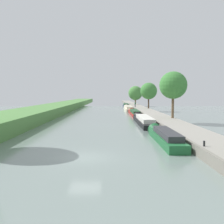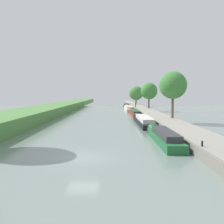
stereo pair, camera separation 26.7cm
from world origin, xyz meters
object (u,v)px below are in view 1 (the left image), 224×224
narrowboat_black (143,120)px  mooring_bollard_far (130,104)px  narrowboat_green (164,136)px  narrowboat_navy (126,106)px  narrowboat_red (134,113)px  narrowboat_cream (128,108)px  mooring_bollard_near (204,144)px  person_walking (135,104)px

narrowboat_black → mooring_bollard_far: (1.88, 52.86, 0.54)m
narrowboat_green → narrowboat_navy: bearing=90.1°
narrowboat_black → mooring_bollard_far: narrowboat_black is taller
narrowboat_red → narrowboat_cream: (-0.28, 16.59, 0.06)m
narrowboat_black → mooring_bollard_far: size_ratio=35.49×
narrowboat_cream → narrowboat_navy: narrowboat_navy is taller
narrowboat_navy → mooring_bollard_far: (1.88, 4.86, 0.47)m
narrowboat_green → narrowboat_navy: (-0.11, 63.49, 0.06)m
mooring_bollard_far → mooring_bollard_near: bearing=-90.0°
narrowboat_green → narrowboat_red: 32.56m
narrowboat_red → person_walking: size_ratio=9.34×
narrowboat_navy → mooring_bollard_near: (1.88, -69.87, 0.47)m
narrowboat_navy → person_walking: size_ratio=6.11×
narrowboat_black → person_walking: 35.81m
narrowboat_green → narrowboat_cream: (-0.28, 49.16, 0.01)m
narrowboat_red → person_walking: (2.08, 18.66, 1.23)m
narrowboat_green → person_walking: size_ratio=7.01×
mooring_bollard_far → narrowboat_red: bearing=-92.8°
narrowboat_red → narrowboat_navy: bearing=90.2°
narrowboat_red → narrowboat_cream: 16.60m
narrowboat_navy → mooring_bollard_near: narrowboat_navy is taller
narrowboat_cream → narrowboat_navy: bearing=89.3°
narrowboat_green → mooring_bollard_near: narrowboat_green is taller
narrowboat_green → narrowboat_navy: narrowboat_navy is taller
narrowboat_cream → person_walking: (2.35, 2.06, 1.17)m
narrowboat_cream → narrowboat_navy: 14.34m
narrowboat_green → narrowboat_black: 15.50m
narrowboat_green → person_walking: 51.28m
narrowboat_green → mooring_bollard_near: bearing=-74.5°
narrowboat_black → narrowboat_cream: bearing=90.3°
mooring_bollard_near → mooring_bollard_far: bearing=90.0°
person_walking → mooring_bollard_far: bearing=91.0°
narrowboat_cream → person_walking: bearing=41.2°
narrowboat_navy → narrowboat_black: bearing=-90.0°
narrowboat_green → narrowboat_black: size_ratio=0.73×
narrowboat_black → narrowboat_green: bearing=-89.6°
narrowboat_cream → mooring_bollard_far: bearing=83.9°
narrowboat_green → narrowboat_red: narrowboat_green is taller
person_walking → mooring_bollard_near: (-0.31, -57.59, -0.65)m
narrowboat_red → narrowboat_black: bearing=-90.4°
mooring_bollard_near → narrowboat_red: bearing=92.6°
narrowboat_black → narrowboat_red: narrowboat_black is taller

